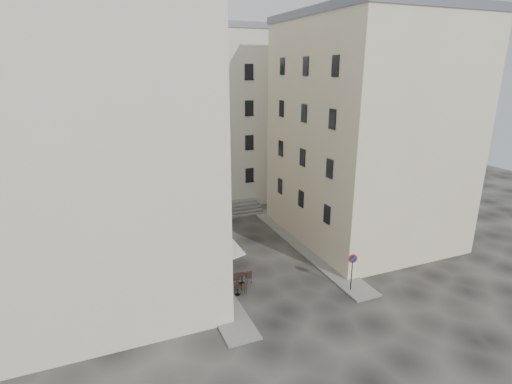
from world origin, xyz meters
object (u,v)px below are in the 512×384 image
no_parking_sign (352,265)px  pedestrian (220,255)px  bistro_table_b (242,278)px  bistro_table_a (237,289)px

no_parking_sign → pedestrian: no_parking_sign is taller
no_parking_sign → bistro_table_b: (-6.44, 3.69, -1.45)m
bistro_table_a → pedestrian: size_ratio=0.65×
bistro_table_a → pedestrian: (0.20, 4.37, 0.48)m
pedestrian → no_parking_sign: bearing=138.5°
bistro_table_a → bistro_table_b: 1.47m
bistro_table_b → pedestrian: size_ratio=0.73×
no_parking_sign → bistro_table_b: size_ratio=2.05×
no_parking_sign → bistro_table_a: 7.77m
no_parking_sign → bistro_table_a: no_parking_sign is taller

